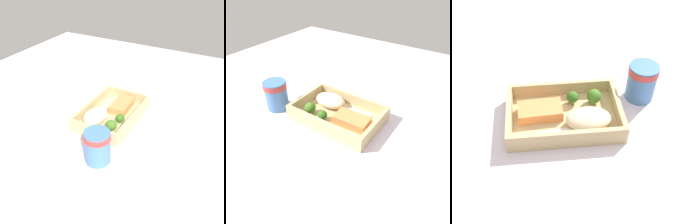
{
  "view_description": "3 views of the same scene",
  "coord_description": "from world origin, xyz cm",
  "views": [
    {
      "loc": [
        69.79,
        37.89,
        54.82
      ],
      "look_at": [
        0.0,
        0.0,
        2.7
      ],
      "focal_mm": 42.0,
      "sensor_mm": 36.0,
      "label": 1
    },
    {
      "loc": [
        -32.88,
        47.19,
        45.1
      ],
      "look_at": [
        0.0,
        0.0,
        2.7
      ],
      "focal_mm": 35.0,
      "sensor_mm": 36.0,
      "label": 2
    },
    {
      "loc": [
        -5.42,
        -54.54,
        58.06
      ],
      "look_at": [
        0.0,
        0.0,
        2.7
      ],
      "focal_mm": 50.0,
      "sensor_mm": 36.0,
      "label": 3
    }
  ],
  "objects": [
    {
      "name": "ground_plane",
      "position": [
        0.0,
        0.0,
        -1.0
      ],
      "size": [
        160.0,
        160.0,
        2.0
      ],
      "primitive_type": "cube",
      "color": "silver"
    },
    {
      "name": "takeout_tray",
      "position": [
        0.0,
        0.0,
        0.6
      ],
      "size": [
        28.28,
        18.78,
        1.2
      ],
      "primitive_type": "cube",
      "color": "tan",
      "rests_on": "ground_plane"
    },
    {
      "name": "tray_rim",
      "position": [
        0.0,
        0.0,
        3.1
      ],
      "size": [
        28.28,
        18.78,
        3.8
      ],
      "color": "tan",
      "rests_on": "takeout_tray"
    },
    {
      "name": "salmon_fillet",
      "position": [
        -5.93,
        1.08,
        2.59
      ],
      "size": [
        11.32,
        6.82,
        2.77
      ],
      "primitive_type": "cube",
      "rotation": [
        0.0,
        0.0,
        0.05
      ],
      "color": "#EC864B",
      "rests_on": "takeout_tray"
    },
    {
      "name": "mashed_potatoes",
      "position": [
        5.64,
        -3.51,
        3.27
      ],
      "size": [
        11.02,
        7.6,
        4.14
      ],
      "primitive_type": "ellipsoid",
      "color": "beige",
      "rests_on": "takeout_tray"
    },
    {
      "name": "broccoli_floret_1",
      "position": [
        8.25,
        4.19,
        3.42
      ],
      "size": [
        3.72,
        3.72,
        4.16
      ],
      "color": "#84AF66",
      "rests_on": "takeout_tray"
    },
    {
      "name": "broccoli_floret_2",
      "position": [
        2.7,
        4.71,
        3.11
      ],
      "size": [
        3.07,
        3.07,
        3.51
      ],
      "color": "#76A357",
      "rests_on": "takeout_tray"
    },
    {
      "name": "fork",
      "position": [
        -0.53,
        -4.97,
        1.42
      ],
      "size": [
        15.89,
        3.41,
        0.44
      ],
      "color": "silver",
      "rests_on": "takeout_tray"
    },
    {
      "name": "paper_cup",
      "position": [
        21.28,
        6.75,
        5.73
      ],
      "size": [
        7.87,
        7.87,
        10.24
      ],
      "color": "teal",
      "rests_on": "ground_plane"
    },
    {
      "name": "receipt_slip",
      "position": [
        -24.64,
        7.97,
        0.12
      ],
      "size": [
        9.84,
        13.9,
        0.24
      ],
      "primitive_type": "cube",
      "rotation": [
        0.0,
        0.0,
        0.2
      ],
      "color": "white",
      "rests_on": "ground_plane"
    }
  ]
}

